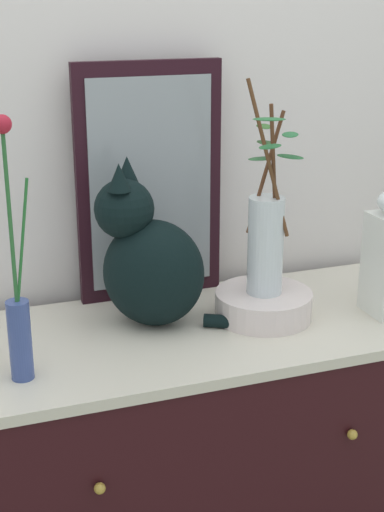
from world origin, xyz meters
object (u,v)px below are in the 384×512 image
(sideboard, at_px, (192,486))
(mirror_leaning, at_px, (150,183))
(cat_sitting, at_px, (149,260))
(vase_glass_clear, at_px, (266,237))
(vase_slim_green, at_px, (18,313))
(bowl_porcelain, at_px, (263,304))

(sideboard, xyz_separation_m, mirror_leaning, (-0.03, 0.23, 0.74))
(mirror_leaning, distance_m, cat_sitting, 0.23)
(cat_sitting, relative_size, vase_glass_clear, 0.84)
(vase_slim_green, xyz_separation_m, bowl_porcelain, (0.59, 0.12, -0.11))
(mirror_leaning, relative_size, vase_glass_clear, 1.18)
(vase_slim_green, distance_m, vase_glass_clear, 0.61)
(cat_sitting, bearing_deg, bowl_porcelain, -11.89)
(sideboard, height_order, bowl_porcelain, bowl_porcelain)
(sideboard, distance_m, vase_slim_green, 0.73)
(vase_slim_green, xyz_separation_m, vase_glass_clear, (0.59, 0.12, 0.06))
(mirror_leaning, bearing_deg, sideboard, -83.07)
(mirror_leaning, xyz_separation_m, vase_glass_clear, (0.21, -0.23, -0.09))
(vase_slim_green, bearing_deg, cat_sitting, 28.18)
(sideboard, distance_m, mirror_leaning, 0.78)
(mirror_leaning, bearing_deg, vase_slim_green, -137.59)
(bowl_porcelain, distance_m, vase_glass_clear, 0.17)
(sideboard, relative_size, cat_sitting, 3.08)
(sideboard, height_order, vase_slim_green, vase_slim_green)
(mirror_leaning, distance_m, vase_glass_clear, 0.33)
(mirror_leaning, xyz_separation_m, cat_sitting, (-0.06, -0.17, -0.14))
(vase_slim_green, distance_m, bowl_porcelain, 0.62)
(bowl_porcelain, bearing_deg, vase_slim_green, -168.91)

